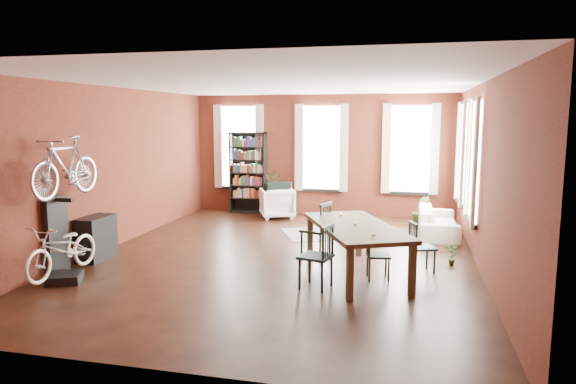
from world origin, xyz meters
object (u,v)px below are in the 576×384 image
(dining_table, at_px, (355,250))
(dining_chair_c, at_px, (378,255))
(dining_chair_a, at_px, (316,256))
(dining_chair_b, at_px, (316,230))
(bookshelf, at_px, (248,173))
(bicycle_floor, at_px, (61,226))
(cream_sofa, at_px, (438,217))
(white_armchair, at_px, (277,202))
(console_table, at_px, (96,238))
(dining_chair_d, at_px, (422,247))
(bike_trainer, at_px, (65,278))
(plant_stand, at_px, (272,203))

(dining_table, relative_size, dining_chair_c, 3.09)
(dining_chair_a, distance_m, dining_chair_b, 1.75)
(bookshelf, height_order, bicycle_floor, bookshelf)
(dining_table, height_order, cream_sofa, dining_table)
(dining_table, distance_m, white_armchair, 5.13)
(bookshelf, height_order, console_table, bookshelf)
(dining_chair_b, xyz_separation_m, bicycle_floor, (-3.59, -2.42, 0.41))
(dining_chair_a, distance_m, dining_chair_c, 1.11)
(dining_table, height_order, dining_chair_d, dining_chair_d)
(dining_chair_b, distance_m, bookshelf, 4.93)
(white_armchair, bearing_deg, bike_trainer, 48.14)
(white_armchair, xyz_separation_m, cream_sofa, (3.98, -1.11, -0.02))
(dining_table, relative_size, dining_chair_b, 2.40)
(dining_chair_b, bearing_deg, dining_table, 59.04)
(plant_stand, bearing_deg, dining_chair_d, -49.57)
(white_armchair, bearing_deg, bookshelf, -54.85)
(dining_chair_d, relative_size, bookshelf, 0.39)
(dining_chair_c, relative_size, bike_trainer, 1.64)
(dining_chair_d, xyz_separation_m, cream_sofa, (0.41, 2.93, -0.02))
(dining_chair_d, bearing_deg, dining_chair_c, 109.72)
(dining_chair_c, relative_size, cream_sofa, 0.39)
(bike_trainer, bearing_deg, dining_chair_d, 18.80)
(dining_table, relative_size, cream_sofa, 1.20)
(dining_chair_b, distance_m, bike_trainer, 4.36)
(cream_sofa, relative_size, bike_trainer, 4.23)
(dining_chair_c, distance_m, plant_stand, 5.95)
(dining_chair_d, distance_m, bookshelf, 6.52)
(dining_chair_d, distance_m, cream_sofa, 2.96)
(dining_chair_d, height_order, bookshelf, bookshelf)
(dining_chair_d, bearing_deg, console_table, 75.18)
(dining_table, height_order, bike_trainer, dining_table)
(dining_chair_b, relative_size, bicycle_floor, 0.66)
(bike_trainer, relative_size, bicycle_floor, 0.31)
(dining_chair_d, relative_size, cream_sofa, 0.41)
(dining_table, relative_size, console_table, 3.11)
(dining_chair_b, xyz_separation_m, dining_chair_d, (1.91, -0.51, -0.09))
(dining_table, bearing_deg, white_armchair, 94.02)
(dining_table, height_order, bookshelf, bookshelf)
(dining_chair_a, distance_m, bike_trainer, 4.00)
(dining_chair_c, xyz_separation_m, bicycle_floor, (-4.81, -1.33, 0.52))
(cream_sofa, bearing_deg, dining_chair_c, 162.49)
(bike_trainer, bearing_deg, dining_chair_b, 33.42)
(bookshelf, bearing_deg, plant_stand, -12.04)
(dining_chair_c, distance_m, bicycle_floor, 5.01)
(dining_chair_b, height_order, dining_chair_c, dining_chair_b)
(dining_chair_b, bearing_deg, white_armchair, -136.83)
(bicycle_floor, bearing_deg, bike_trainer, 126.93)
(bicycle_floor, bearing_deg, dining_chair_b, 36.55)
(console_table, bearing_deg, bike_trainer, -77.50)
(dining_chair_c, height_order, dining_chair_d, dining_chair_d)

